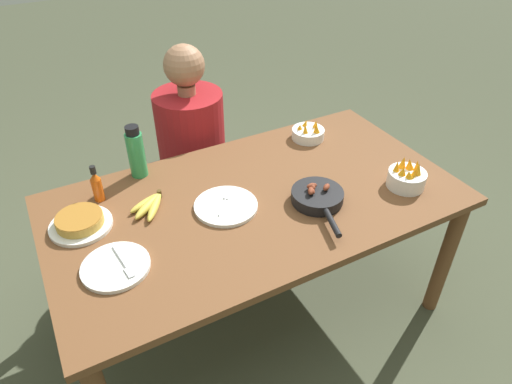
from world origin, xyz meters
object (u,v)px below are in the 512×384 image
water_bottle (136,153)px  person_figure (194,165)px  fruit_bowl_citrus (308,133)px  hot_sauce_bottle (97,186)px  skillet (318,197)px  fruit_bowl_mango (407,177)px  empty_plate_far_left (226,206)px  banana_bunch (150,205)px  frittata_plate_center (80,222)px  empty_plate_near_front (116,267)px

water_bottle → person_figure: bearing=40.5°
fruit_bowl_citrus → hot_sauce_bottle: size_ratio=0.99×
water_bottle → hot_sauce_bottle: water_bottle is taller
skillet → fruit_bowl_mango: 0.42m
hot_sauce_bottle → skillet: bearing=-29.5°
fruit_bowl_citrus → person_figure: bearing=140.0°
empty_plate_far_left → person_figure: 0.79m
empty_plate_far_left → fruit_bowl_mango: 0.80m
banana_bunch → frittata_plate_center: 0.28m
water_bottle → fruit_bowl_mango: bearing=-32.7°
water_bottle → hot_sauce_bottle: size_ratio=1.47×
skillet → frittata_plate_center: (-0.91, 0.31, -0.00)m
banana_bunch → empty_plate_far_left: 0.32m
fruit_bowl_citrus → water_bottle: bearing=173.9°
water_bottle → person_figure: (0.37, 0.32, -0.37)m
frittata_plate_center → empty_plate_near_front: (0.06, -0.29, -0.02)m
skillet → hot_sauce_bottle: 0.93m
fruit_bowl_citrus → skillet: bearing=-119.4°
skillet → empty_plate_near_front: bearing=-75.0°
skillet → empty_plate_far_left: (-0.36, 0.15, -0.02)m
skillet → empty_plate_near_front: 0.85m
banana_bunch → person_figure: person_figure is taller
fruit_bowl_mango → water_bottle: water_bottle is taller
fruit_bowl_citrus → empty_plate_near_front: bearing=-158.3°
skillet → fruit_bowl_citrus: 0.54m
frittata_plate_center → person_figure: person_figure is taller
hot_sauce_bottle → empty_plate_near_front: bearing=-95.8°
empty_plate_far_left → water_bottle: 0.49m
hot_sauce_bottle → person_figure: person_figure is taller
empty_plate_near_front → fruit_bowl_mango: bearing=-5.1°
empty_plate_near_front → fruit_bowl_citrus: fruit_bowl_citrus is taller
skillet → person_figure: size_ratio=0.31×
fruit_bowl_citrus → person_figure: size_ratio=0.14×
water_bottle → banana_bunch: bearing=-97.5°
banana_bunch → hot_sauce_bottle: hot_sauce_bottle is taller
frittata_plate_center → fruit_bowl_citrus: (1.17, 0.15, 0.01)m
frittata_plate_center → empty_plate_far_left: bearing=-16.4°
empty_plate_far_left → hot_sauce_bottle: 0.55m
skillet → fruit_bowl_citrus: bearing=167.2°
banana_bunch → empty_plate_near_front: banana_bunch is taller
frittata_plate_center → hot_sauce_bottle: bearing=53.2°
banana_bunch → person_figure: size_ratio=0.16×
banana_bunch → fruit_bowl_citrus: (0.90, 0.17, 0.01)m
banana_bunch → water_bottle: bearing=82.5°
banana_bunch → frittata_plate_center: size_ratio=0.75×
empty_plate_far_left → fruit_bowl_mango: (0.76, -0.24, 0.04)m
frittata_plate_center → fruit_bowl_citrus: bearing=7.5°
fruit_bowl_citrus → water_bottle: (-0.86, 0.09, 0.09)m
frittata_plate_center → fruit_bowl_mango: fruit_bowl_mango is taller
empty_plate_far_left → person_figure: person_figure is taller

